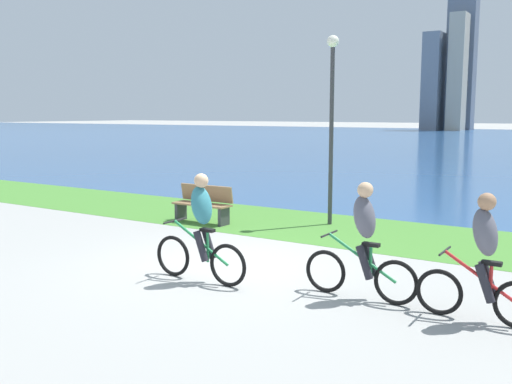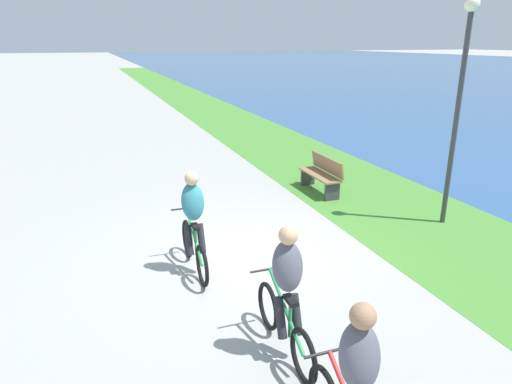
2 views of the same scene
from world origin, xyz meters
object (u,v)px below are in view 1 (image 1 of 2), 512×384
Objects in this scene: lamppost_tall at (332,104)px; cyclist_lead at (201,229)px; cyclist_trailing at (363,241)px; cyclist_distant_rear at (483,258)px; bench_near_path at (203,204)px.

cyclist_lead is at bearing -86.71° from lamppost_tall.
cyclist_trailing is at bearing -60.14° from lamppost_tall.
cyclist_lead is 2.50m from cyclist_trailing.
bench_near_path is (-7.02, 3.41, -0.38)m from cyclist_distant_rear.
cyclist_trailing is 1.13× the size of bench_near_path.
cyclist_distant_rear is 0.38× the size of lamppost_tall.
cyclist_lead is at bearing -173.27° from cyclist_distant_rear.
lamppost_tall is (2.67, 1.44, 2.37)m from bench_near_path.
cyclist_trailing is 5.86m from lamppost_tall.
cyclist_distant_rear is at bearing -2.36° from cyclist_trailing.
cyclist_lead is 4.91m from bench_near_path.
lamppost_tall reaches higher than bench_near_path.
cyclist_distant_rear is (1.61, -0.07, -0.01)m from cyclist_trailing.
cyclist_lead is 4.08m from cyclist_distant_rear.
cyclist_trailing is (2.44, 0.54, -0.01)m from cyclist_lead.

